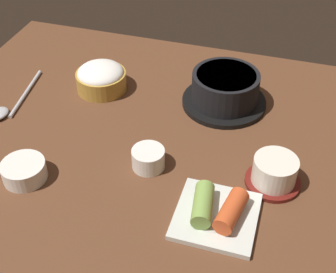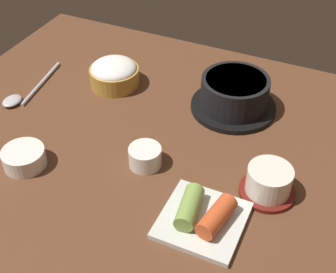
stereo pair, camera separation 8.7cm
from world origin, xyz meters
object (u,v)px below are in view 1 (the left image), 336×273
(side_bowl_near, at_px, (24,170))
(banchan_cup_center, at_px, (150,158))
(tea_cup_with_saucer, at_px, (274,172))
(spoon, at_px, (8,106))
(rice_bowl, at_px, (101,77))
(stone_pot, at_px, (225,90))
(kimchi_plate, at_px, (216,212))

(side_bowl_near, bearing_deg, banchan_cup_center, 24.45)
(tea_cup_with_saucer, height_order, spoon, tea_cup_with_saucer)
(rice_bowl, distance_m, banchan_cup_center, 0.28)
(stone_pot, relative_size, kimchi_plate, 1.35)
(tea_cup_with_saucer, distance_m, side_bowl_near, 0.44)
(rice_bowl, distance_m, tea_cup_with_saucer, 0.44)
(spoon, bearing_deg, tea_cup_with_saucer, -5.83)
(rice_bowl, height_order, side_bowl_near, rice_bowl)
(rice_bowl, bearing_deg, tea_cup_with_saucer, -24.52)
(tea_cup_with_saucer, bearing_deg, banchan_cup_center, -174.20)
(stone_pot, height_order, banchan_cup_center, stone_pot)
(tea_cup_with_saucer, xyz_separation_m, banchan_cup_center, (-0.22, -0.02, -0.01))
(tea_cup_with_saucer, distance_m, kimchi_plate, 0.13)
(stone_pot, xyz_separation_m, spoon, (-0.43, -0.15, -0.03))
(rice_bowl, bearing_deg, kimchi_plate, -41.76)
(banchan_cup_center, bearing_deg, stone_pot, 68.64)
(stone_pot, bearing_deg, spoon, -160.88)
(rice_bowl, bearing_deg, banchan_cup_center, -48.46)
(rice_bowl, height_order, kimchi_plate, rice_bowl)
(rice_bowl, xyz_separation_m, side_bowl_near, (-0.02, -0.30, -0.01))
(kimchi_plate, bearing_deg, banchan_cup_center, 149.47)
(tea_cup_with_saucer, xyz_separation_m, spoon, (-0.56, 0.06, -0.02))
(banchan_cup_center, xyz_separation_m, spoon, (-0.34, 0.08, -0.01))
(rice_bowl, relative_size, kimchi_plate, 0.84)
(banchan_cup_center, distance_m, spoon, 0.35)
(stone_pot, bearing_deg, tea_cup_with_saucer, -57.92)
(banchan_cup_center, distance_m, kimchi_plate, 0.16)
(banchan_cup_center, distance_m, side_bowl_near, 0.22)
(rice_bowl, xyz_separation_m, tea_cup_with_saucer, (0.40, -0.18, -0.00))
(rice_bowl, height_order, banchan_cup_center, rice_bowl)
(banchan_cup_center, bearing_deg, side_bowl_near, -155.55)
(tea_cup_with_saucer, bearing_deg, stone_pot, 122.08)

